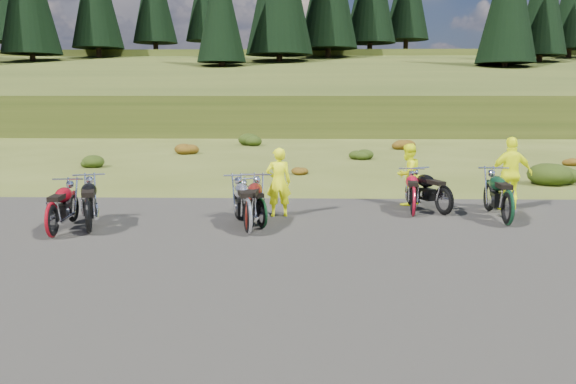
{
  "coord_description": "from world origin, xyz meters",
  "views": [
    {
      "loc": [
        -0.22,
        -11.89,
        2.92
      ],
      "look_at": [
        -0.55,
        0.71,
        0.77
      ],
      "focal_mm": 35.0,
      "sensor_mm": 36.0,
      "label": 1
    }
  ],
  "objects_px": {
    "motorcycle_3": "(248,236)",
    "person_middle": "(279,183)",
    "motorcycle_7": "(507,227)",
    "motorcycle_0": "(89,235)"
  },
  "relations": [
    {
      "from": "motorcycle_7",
      "to": "person_middle",
      "type": "height_order",
      "value": "person_middle"
    },
    {
      "from": "motorcycle_7",
      "to": "person_middle",
      "type": "xyz_separation_m",
      "value": [
        -5.23,
        0.89,
        0.84
      ]
    },
    {
      "from": "motorcycle_7",
      "to": "person_middle",
      "type": "bearing_deg",
      "value": 83.23
    },
    {
      "from": "motorcycle_0",
      "to": "person_middle",
      "type": "height_order",
      "value": "person_middle"
    },
    {
      "from": "motorcycle_0",
      "to": "motorcycle_3",
      "type": "distance_m",
      "value": 3.4
    },
    {
      "from": "motorcycle_3",
      "to": "person_middle",
      "type": "height_order",
      "value": "person_middle"
    },
    {
      "from": "motorcycle_0",
      "to": "person_middle",
      "type": "xyz_separation_m",
      "value": [
        3.97,
        1.9,
        0.84
      ]
    },
    {
      "from": "motorcycle_7",
      "to": "person_middle",
      "type": "distance_m",
      "value": 5.37
    },
    {
      "from": "motorcycle_7",
      "to": "motorcycle_3",
      "type": "bearing_deg",
      "value": 102.4
    },
    {
      "from": "motorcycle_3",
      "to": "motorcycle_0",
      "type": "bearing_deg",
      "value": 75.71
    }
  ]
}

